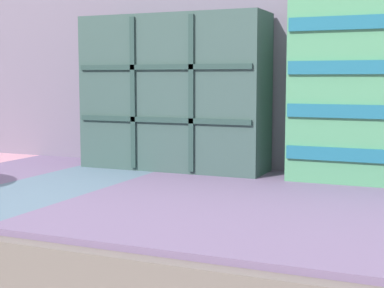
% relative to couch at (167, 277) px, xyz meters
% --- Properties ---
extents(couch, '(2.12, 0.88, 0.38)m').
position_rel_couch_xyz_m(couch, '(0.00, 0.00, 0.00)').
color(couch, '#3D3838').
rests_on(couch, ground_plane).
extents(sofa_backrest, '(2.07, 0.14, 0.50)m').
position_rel_couch_xyz_m(sofa_backrest, '(-0.00, 0.37, 0.44)').
color(sofa_backrest, slate).
rests_on(sofa_backrest, couch).
extents(throw_pillow_quilted, '(0.46, 0.14, 0.37)m').
position_rel_couch_xyz_m(throw_pillow_quilted, '(-0.09, 0.22, 0.38)').
color(throw_pillow_quilted, '#38514C').
rests_on(throw_pillow_quilted, couch).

